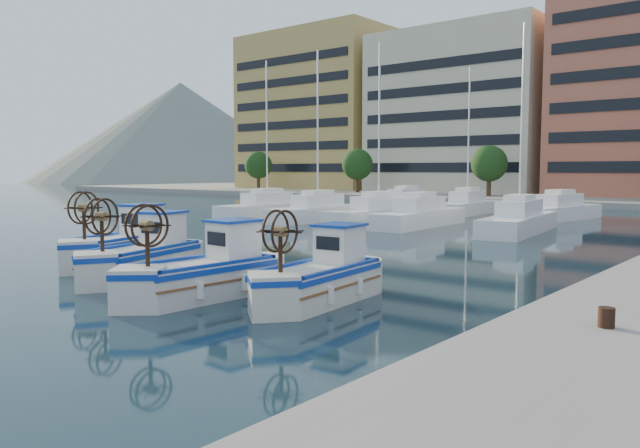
{
  "coord_description": "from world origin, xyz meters",
  "views": [
    {
      "loc": [
        15.49,
        -11.71,
        3.54
      ],
      "look_at": [
        0.69,
        6.25,
        1.5
      ],
      "focal_mm": 35.0,
      "sensor_mm": 36.0,
      "label": 1
    }
  ],
  "objects_px": {
    "fishing_boat_b": "(144,255)",
    "fishing_boat_d": "(320,276)",
    "fishing_boat_a": "(123,244)",
    "fishing_boat_c": "(206,271)"
  },
  "relations": [
    {
      "from": "fishing_boat_a",
      "to": "fishing_boat_c",
      "type": "height_order",
      "value": "fishing_boat_a"
    },
    {
      "from": "fishing_boat_c",
      "to": "fishing_boat_d",
      "type": "distance_m",
      "value": 3.22
    },
    {
      "from": "fishing_boat_c",
      "to": "fishing_boat_d",
      "type": "xyz_separation_m",
      "value": [
        2.81,
        1.56,
        -0.03
      ]
    },
    {
      "from": "fishing_boat_a",
      "to": "fishing_boat_c",
      "type": "relative_size",
      "value": 1.07
    },
    {
      "from": "fishing_boat_b",
      "to": "fishing_boat_d",
      "type": "distance_m",
      "value": 6.85
    },
    {
      "from": "fishing_boat_a",
      "to": "fishing_boat_b",
      "type": "height_order",
      "value": "fishing_boat_a"
    },
    {
      "from": "fishing_boat_b",
      "to": "fishing_boat_c",
      "type": "xyz_separation_m",
      "value": [
        3.99,
        -0.75,
        -0.01
      ]
    },
    {
      "from": "fishing_boat_d",
      "to": "fishing_boat_a",
      "type": "bearing_deg",
      "value": 171.23
    },
    {
      "from": "fishing_boat_c",
      "to": "fishing_boat_a",
      "type": "bearing_deg",
      "value": 166.51
    },
    {
      "from": "fishing_boat_a",
      "to": "fishing_boat_b",
      "type": "xyz_separation_m",
      "value": [
        3.15,
        -1.29,
        -0.03
      ]
    }
  ]
}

